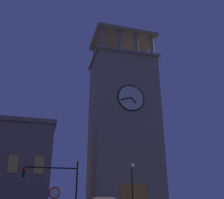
% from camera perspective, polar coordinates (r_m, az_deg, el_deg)
% --- Properties ---
extents(clocktower, '(9.36, 7.00, 28.76)m').
position_cam_1_polar(clocktower, '(35.92, 2.60, -6.33)').
color(clocktower, gray).
rests_on(clocktower, ground_plane).
extents(traffic_signal_near, '(4.62, 0.41, 5.24)m').
position_cam_1_polar(traffic_signal_near, '(23.39, -11.76, -17.24)').
color(traffic_signal_near, black).
rests_on(traffic_signal_near, ground_plane).
extents(street_lamp, '(0.44, 0.44, 5.44)m').
position_cam_1_polar(street_lamp, '(25.76, 4.46, -17.41)').
color(street_lamp, black).
rests_on(street_lamp, ground_plane).
extents(no_horn_sign, '(0.78, 0.14, 2.81)m').
position_cam_1_polar(no_horn_sign, '(18.62, -12.53, -20.00)').
color(no_horn_sign, black).
rests_on(no_horn_sign, ground_plane).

